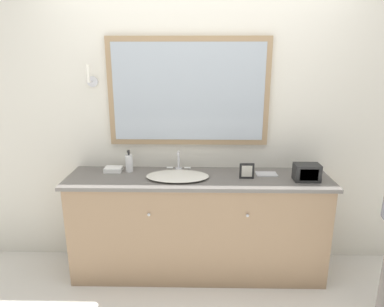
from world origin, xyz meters
name	(u,v)px	position (x,y,z in m)	size (l,w,h in m)	color
ground_plane	(198,291)	(0.00, 0.00, 0.00)	(14.00, 14.00, 0.00)	silver
wall_back	(198,121)	(0.00, 0.57, 1.29)	(8.00, 0.18, 2.55)	silver
vanity_counter	(198,225)	(0.00, 0.29, 0.44)	(2.15, 0.53, 0.87)	#937556
sink_basin	(177,176)	(-0.17, 0.27, 0.89)	(0.51, 0.36, 0.18)	silver
soap_bottle	(129,163)	(-0.59, 0.42, 0.95)	(0.06, 0.06, 0.19)	white
appliance_box	(307,172)	(0.86, 0.22, 0.94)	(0.20, 0.13, 0.14)	black
picture_frame	(247,171)	(0.39, 0.26, 0.94)	(0.12, 0.01, 0.13)	black
hand_towel_near_sink	(113,169)	(-0.73, 0.42, 0.89)	(0.14, 0.12, 0.04)	white
metal_tray	(266,174)	(0.57, 0.36, 0.88)	(0.17, 0.11, 0.01)	silver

